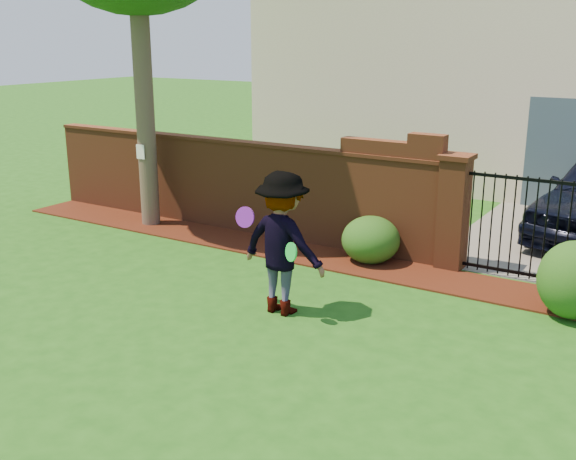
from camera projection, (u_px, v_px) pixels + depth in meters
The scene contains 13 objects.
ground at pixel (176, 320), 9.16m from camera, with size 80.00×80.00×0.01m, color #1E5314.
mulch_bed at pixel (258, 245), 12.36m from camera, with size 11.10×1.08×0.03m, color #361309.
brick_wall at pixel (232, 183), 13.18m from camera, with size 8.70×0.31×2.16m.
pillar_left at pixel (454, 211), 10.93m from camera, with size 0.50×0.50×1.88m.
iron_gate at pixel (523, 227), 10.40m from camera, with size 1.78×0.03×1.60m.
driveway at pixel (568, 222), 13.90m from camera, with size 3.20×8.00×0.01m, color slate.
house at pixel (509, 55), 17.56m from camera, with size 12.40×6.40×6.30m.
paper_notice at pixel (140, 152), 13.19m from camera, with size 0.20×0.01×0.28m, color white.
shrub_left at pixel (371, 240), 11.35m from camera, with size 0.97×0.97×0.79m, color #174B16.
shrub_middle at pixel (575, 280), 9.09m from camera, with size 0.97×0.97×1.07m, color #174B16.
man at pixel (280, 244), 9.14m from camera, with size 1.27×0.73×1.96m, color gray.
frisbee_purple at pixel (245, 217), 9.18m from camera, with size 0.29×0.29×0.03m, color purple.
frisbee_green at pixel (291, 252), 8.81m from camera, with size 0.25×0.25×0.02m, color green.
Camera 1 is at (5.75, -6.39, 3.68)m, focal length 42.62 mm.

